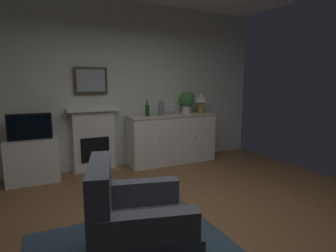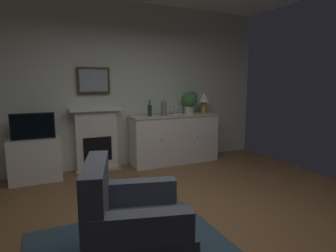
{
  "view_description": "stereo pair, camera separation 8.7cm",
  "coord_description": "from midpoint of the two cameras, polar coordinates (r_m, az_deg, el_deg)",
  "views": [
    {
      "loc": [
        -1.45,
        -2.31,
        1.52
      ],
      "look_at": [
        0.02,
        0.65,
        1.0
      ],
      "focal_mm": 29.22,
      "sensor_mm": 36.0,
      "label": 1
    },
    {
      "loc": [
        -1.37,
        -2.35,
        1.52
      ],
      "look_at": [
        0.02,
        0.65,
        1.0
      ],
      "focal_mm": 29.22,
      "sensor_mm": 36.0,
      "label": 2
    }
  ],
  "objects": [
    {
      "name": "ground_plane",
      "position": [
        3.14,
        5.79,
        -21.05
      ],
      "size": [
        5.71,
        5.16,
        0.1
      ],
      "primitive_type": "cube",
      "color": "brown",
      "rests_on": "ground"
    },
    {
      "name": "table_lamp",
      "position": [
        5.46,
        7.97,
        5.59
      ],
      "size": [
        0.26,
        0.26,
        0.4
      ],
      "color": "#B79338",
      "rests_on": "sideboard_cabinet"
    },
    {
      "name": "fireplace_unit",
      "position": [
        4.93,
        -14.2,
        -2.7
      ],
      "size": [
        0.87,
        0.3,
        1.1
      ],
      "color": "white",
      "rests_on": "ground_plane"
    },
    {
      "name": "wine_bottle",
      "position": [
        4.96,
        -3.36,
        3.34
      ],
      "size": [
        0.08,
        0.08,
        0.29
      ],
      "color": "#193F1E",
      "rests_on": "sideboard_cabinet"
    },
    {
      "name": "wine_glass_center",
      "position": [
        5.18,
        2.08,
        3.75
      ],
      "size": [
        0.07,
        0.07,
        0.16
      ],
      "color": "silver",
      "rests_on": "sideboard_cabinet"
    },
    {
      "name": "armchair",
      "position": [
        2.36,
        -6.58,
        -19.9
      ],
      "size": [
        0.98,
        0.95,
        0.92
      ],
      "color": "#474C56",
      "rests_on": "ground_plane"
    },
    {
      "name": "wall_rear",
      "position": [
        5.08,
        -8.91,
        8.29
      ],
      "size": [
        5.71,
        0.06,
        2.94
      ],
      "primitive_type": "cube",
      "color": "silver",
      "rests_on": "ground_plane"
    },
    {
      "name": "vase_decorative",
      "position": [
        5.0,
        -0.4,
        3.77
      ],
      "size": [
        0.11,
        0.11,
        0.28
      ],
      "color": "slate",
      "rests_on": "sideboard_cabinet"
    },
    {
      "name": "tv_cabinet",
      "position": [
        4.75,
        -25.43,
        -6.4
      ],
      "size": [
        0.75,
        0.42,
        0.67
      ],
      "color": "white",
      "rests_on": "ground_plane"
    },
    {
      "name": "sideboard_cabinet",
      "position": [
        5.24,
        1.89,
        -2.67
      ],
      "size": [
        1.71,
        0.49,
        0.93
      ],
      "color": "white",
      "rests_on": "ground_plane"
    },
    {
      "name": "wine_glass_left",
      "position": [
        5.12,
        1.07,
        3.69
      ],
      "size": [
        0.07,
        0.07,
        0.16
      ],
      "color": "silver",
      "rests_on": "sideboard_cabinet"
    },
    {
      "name": "framed_picture",
      "position": [
        4.88,
        -14.76,
        9.16
      ],
      "size": [
        0.55,
        0.04,
        0.45
      ],
      "color": "#473323"
    },
    {
      "name": "wine_glass_right",
      "position": [
        5.24,
        3.14,
        3.79
      ],
      "size": [
        0.07,
        0.07,
        0.16
      ],
      "color": "silver",
      "rests_on": "sideboard_cabinet"
    },
    {
      "name": "potted_plant_small",
      "position": [
        5.35,
        5.04,
        5.33
      ],
      "size": [
        0.3,
        0.3,
        0.43
      ],
      "color": "beige",
      "rests_on": "sideboard_cabinet"
    },
    {
      "name": "tv_set",
      "position": [
        4.62,
        -25.87,
        -0.04
      ],
      "size": [
        0.62,
        0.07,
        0.4
      ],
      "color": "black",
      "rests_on": "tv_cabinet"
    }
  ]
}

